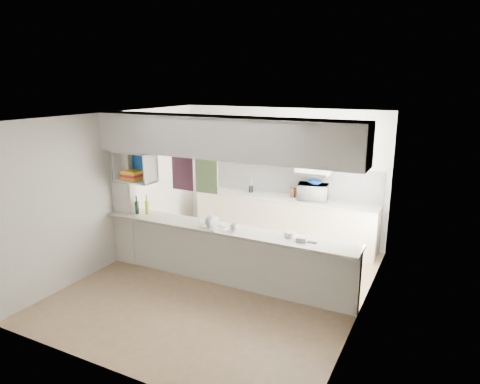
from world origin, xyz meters
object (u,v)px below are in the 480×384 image
Objects in this scene: microwave at (313,192)px; wine_bottles at (142,207)px; dish_rack at (213,223)px; bowl at (315,183)px.

wine_bottles reaches higher than microwave.
microwave is 1.68× the size of wine_bottles.
dish_rack is 1.42m from wine_bottles.
microwave is 2.37m from dish_rack.
bowl is 2.40m from dish_rack.
microwave is at bearing -176.04° from bowl.
dish_rack is (-0.91, -2.21, -0.26)m from bowl.
wine_bottles is at bearing -164.08° from dish_rack.
dish_rack is at bearing 56.79° from microwave.
microwave is 3.14m from wine_bottles.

